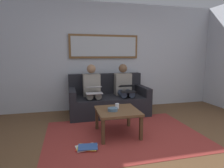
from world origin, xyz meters
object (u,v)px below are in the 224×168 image
at_px(cup, 117,106).
at_px(bowl, 113,109).
at_px(person_left, 124,87).
at_px(person_right, 92,89).
at_px(laptop_black, 127,88).
at_px(couch, 108,100).
at_px(laptop_silver, 94,90).
at_px(framed_mirror, 104,47).
at_px(coffee_table, 117,113).
at_px(magazine_stack, 87,147).

height_order(cup, bowl, cup).
xyz_separation_m(person_left, person_right, (0.74, 0.00, 0.00)).
xyz_separation_m(cup, laptop_black, (-0.46, -0.83, 0.14)).
bearing_deg(laptop_black, couch, -39.94).
bearing_deg(person_right, laptop_silver, 90.00).
distance_m(framed_mirror, person_right, 1.11).
height_order(bowl, person_left, person_left).
xyz_separation_m(cup, bowl, (0.10, 0.12, -0.02)).
bearing_deg(coffee_table, couch, -94.62).
height_order(person_right, magazine_stack, person_right).
xyz_separation_m(cup, laptop_silver, (0.29, -0.82, 0.15)).
relative_size(laptop_black, magazine_stack, 0.98).
bearing_deg(magazine_stack, framed_mirror, -108.38).
height_order(framed_mirror, laptop_silver, framed_mirror).
xyz_separation_m(bowl, person_right, (0.18, -1.19, 0.15)).
height_order(coffee_table, bowl, bowl).
bearing_deg(coffee_table, bowl, 23.79).
height_order(framed_mirror, bowl, framed_mirror).
bearing_deg(person_right, person_left, 180.00).
xyz_separation_m(couch, cup, (0.09, 1.14, 0.17)).
bearing_deg(laptop_silver, cup, 109.07).
relative_size(framed_mirror, bowl, 10.25).
bearing_deg(cup, magazine_stack, 38.96).
distance_m(laptop_black, person_right, 0.78).
xyz_separation_m(couch, magazine_stack, (0.66, 1.61, -0.29)).
bearing_deg(magazine_stack, cup, -141.04).
bearing_deg(person_right, couch, -169.62).
distance_m(couch, bowl, 1.28).
bearing_deg(person_left, laptop_silver, 18.56).
height_order(laptop_silver, magazine_stack, laptop_silver).
bearing_deg(framed_mirror, coffee_table, 86.49).
height_order(couch, laptop_black, couch).
xyz_separation_m(laptop_black, magazine_stack, (1.04, 1.30, -0.60)).
relative_size(person_left, laptop_black, 3.39).
height_order(coffee_table, cup, cup).
relative_size(couch, person_left, 1.55).
bearing_deg(framed_mirror, person_right, 50.92).
distance_m(couch, cup, 1.16).
bearing_deg(cup, person_right, -75.13).
bearing_deg(person_right, cup, 104.87).
relative_size(couch, laptop_black, 5.24).
distance_m(coffee_table, cup, 0.13).
height_order(coffee_table, laptop_black, laptop_black).
bearing_deg(framed_mirror, bowl, 83.41).
distance_m(person_left, magazine_stack, 1.95).
xyz_separation_m(framed_mirror, magazine_stack, (0.66, 2.00, -1.53)).
bearing_deg(cup, laptop_black, -118.81).
xyz_separation_m(framed_mirror, person_right, (0.37, 0.46, -0.94)).
xyz_separation_m(couch, person_left, (-0.37, 0.07, 0.30)).
relative_size(bowl, person_right, 0.14).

